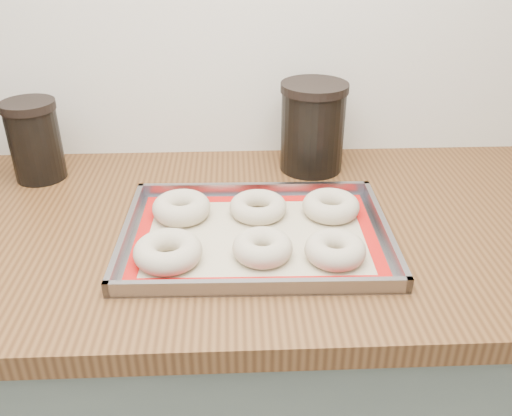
{
  "coord_description": "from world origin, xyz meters",
  "views": [
    {
      "loc": [
        0.21,
        0.81,
        1.41
      ],
      "look_at": [
        0.25,
        1.61,
        0.96
      ],
      "focal_mm": 38.0,
      "sensor_mm": 36.0,
      "label": 1
    }
  ],
  "objects_px": {
    "bagel_front_left": "(168,251)",
    "bagel_back_mid": "(258,207)",
    "bagel_front_mid": "(262,247)",
    "bagel_front_right": "(335,250)",
    "baking_tray": "(256,234)",
    "bagel_back_left": "(181,208)",
    "canister_right": "(313,127)",
    "bagel_back_right": "(331,206)",
    "canister_mid": "(35,140)"
  },
  "relations": [
    {
      "from": "bagel_front_left",
      "to": "bagel_back_mid",
      "type": "bearing_deg",
      "value": 43.84
    },
    {
      "from": "bagel_front_mid",
      "to": "bagel_back_mid",
      "type": "relative_size",
      "value": 0.93
    },
    {
      "from": "bagel_front_right",
      "to": "bagel_back_mid",
      "type": "relative_size",
      "value": 0.94
    },
    {
      "from": "baking_tray",
      "to": "bagel_back_left",
      "type": "distance_m",
      "value": 0.15
    },
    {
      "from": "canister_right",
      "to": "bagel_front_right",
      "type": "bearing_deg",
      "value": -91.4
    },
    {
      "from": "bagel_front_right",
      "to": "bagel_back_right",
      "type": "bearing_deg",
      "value": 83.28
    },
    {
      "from": "bagel_back_right",
      "to": "baking_tray",
      "type": "bearing_deg",
      "value": -154.25
    },
    {
      "from": "bagel_back_left",
      "to": "canister_right",
      "type": "xyz_separation_m",
      "value": [
        0.27,
        0.21,
        0.07
      ]
    },
    {
      "from": "canister_mid",
      "to": "canister_right",
      "type": "height_order",
      "value": "canister_right"
    },
    {
      "from": "bagel_front_right",
      "to": "bagel_front_mid",
      "type": "bearing_deg",
      "value": 174.29
    },
    {
      "from": "bagel_back_left",
      "to": "bagel_front_mid",
      "type": "bearing_deg",
      "value": -44.13
    },
    {
      "from": "bagel_front_mid",
      "to": "canister_mid",
      "type": "distance_m",
      "value": 0.57
    },
    {
      "from": "bagel_front_right",
      "to": "canister_right",
      "type": "xyz_separation_m",
      "value": [
        0.01,
        0.36,
        0.07
      ]
    },
    {
      "from": "bagel_front_left",
      "to": "canister_right",
      "type": "xyz_separation_m",
      "value": [
        0.28,
        0.36,
        0.07
      ]
    },
    {
      "from": "bagel_front_left",
      "to": "bagel_back_left",
      "type": "height_order",
      "value": "same"
    },
    {
      "from": "bagel_front_left",
      "to": "bagel_back_mid",
      "type": "xyz_separation_m",
      "value": [
        0.15,
        0.15,
        -0.0
      ]
    },
    {
      "from": "bagel_front_right",
      "to": "bagel_back_left",
      "type": "height_order",
      "value": "bagel_back_left"
    },
    {
      "from": "canister_mid",
      "to": "baking_tray",
      "type": "bearing_deg",
      "value": -30.54
    },
    {
      "from": "bagel_back_right",
      "to": "canister_right",
      "type": "bearing_deg",
      "value": 92.19
    },
    {
      "from": "bagel_back_mid",
      "to": "bagel_back_right",
      "type": "relative_size",
      "value": 1.0
    },
    {
      "from": "baking_tray",
      "to": "bagel_back_mid",
      "type": "bearing_deg",
      "value": 84.5
    },
    {
      "from": "bagel_back_right",
      "to": "canister_right",
      "type": "height_order",
      "value": "canister_right"
    },
    {
      "from": "canister_mid",
      "to": "bagel_front_right",
      "type": "bearing_deg",
      "value": -30.84
    },
    {
      "from": "bagel_front_left",
      "to": "bagel_front_right",
      "type": "bearing_deg",
      "value": -1.17
    },
    {
      "from": "bagel_back_left",
      "to": "canister_right",
      "type": "distance_m",
      "value": 0.35
    },
    {
      "from": "bagel_back_mid",
      "to": "bagel_front_mid",
      "type": "bearing_deg",
      "value": -89.77
    },
    {
      "from": "canister_mid",
      "to": "canister_right",
      "type": "bearing_deg",
      "value": 2.18
    },
    {
      "from": "bagel_front_left",
      "to": "canister_mid",
      "type": "relative_size",
      "value": 0.66
    },
    {
      "from": "bagel_front_right",
      "to": "bagel_back_left",
      "type": "distance_m",
      "value": 0.3
    },
    {
      "from": "canister_mid",
      "to": "canister_right",
      "type": "xyz_separation_m",
      "value": [
        0.58,
        0.02,
        0.01
      ]
    },
    {
      "from": "bagel_back_left",
      "to": "bagel_back_right",
      "type": "distance_m",
      "value": 0.28
    },
    {
      "from": "bagel_back_mid",
      "to": "bagel_back_left",
      "type": "bearing_deg",
      "value": -179.12
    },
    {
      "from": "bagel_front_left",
      "to": "bagel_back_left",
      "type": "xyz_separation_m",
      "value": [
        0.01,
        0.14,
        0.0
      ]
    },
    {
      "from": "canister_right",
      "to": "bagel_back_left",
      "type": "bearing_deg",
      "value": -141.32
    },
    {
      "from": "canister_mid",
      "to": "canister_right",
      "type": "relative_size",
      "value": 0.88
    },
    {
      "from": "bagel_front_right",
      "to": "canister_right",
      "type": "height_order",
      "value": "canister_right"
    },
    {
      "from": "bagel_back_left",
      "to": "bagel_back_mid",
      "type": "distance_m",
      "value": 0.14
    },
    {
      "from": "bagel_front_left",
      "to": "canister_mid",
      "type": "bearing_deg",
      "value": 131.99
    },
    {
      "from": "bagel_front_mid",
      "to": "canister_right",
      "type": "bearing_deg",
      "value": 70.29
    },
    {
      "from": "baking_tray",
      "to": "bagel_front_left",
      "type": "distance_m",
      "value": 0.16
    },
    {
      "from": "bagel_back_left",
      "to": "bagel_front_right",
      "type": "bearing_deg",
      "value": -29.96
    },
    {
      "from": "bagel_front_left",
      "to": "bagel_front_right",
      "type": "distance_m",
      "value": 0.27
    },
    {
      "from": "baking_tray",
      "to": "canister_mid",
      "type": "distance_m",
      "value": 0.53
    },
    {
      "from": "bagel_front_mid",
      "to": "bagel_back_left",
      "type": "bearing_deg",
      "value": 135.87
    },
    {
      "from": "bagel_front_mid",
      "to": "canister_right",
      "type": "distance_m",
      "value": 0.38
    },
    {
      "from": "bagel_back_mid",
      "to": "canister_mid",
      "type": "distance_m",
      "value": 0.5
    },
    {
      "from": "bagel_front_left",
      "to": "bagel_back_right",
      "type": "relative_size",
      "value": 1.05
    },
    {
      "from": "bagel_front_left",
      "to": "bagel_front_right",
      "type": "relative_size",
      "value": 1.12
    },
    {
      "from": "bagel_front_right",
      "to": "bagel_back_left",
      "type": "relative_size",
      "value": 0.93
    },
    {
      "from": "bagel_front_right",
      "to": "bagel_back_mid",
      "type": "bearing_deg",
      "value": 127.86
    }
  ]
}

